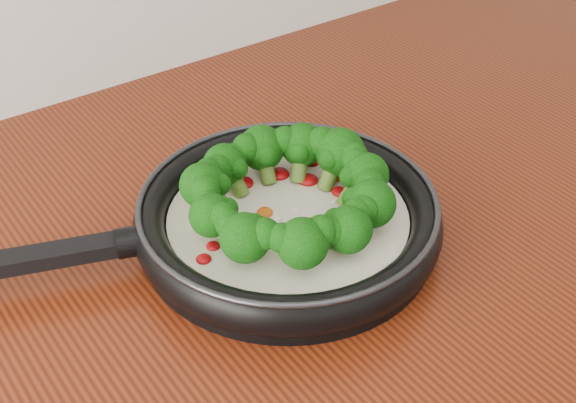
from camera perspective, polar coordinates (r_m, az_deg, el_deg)
skillet at (r=0.81m, az=-0.10°, el=-0.82°), size 0.51×0.40×0.09m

